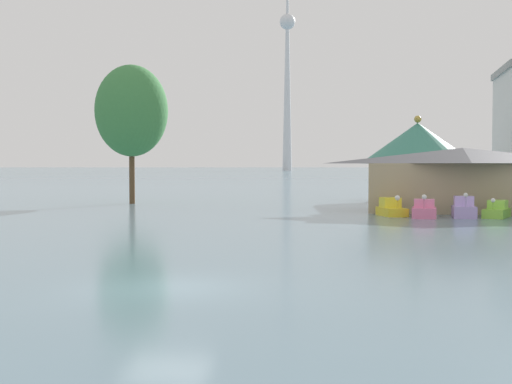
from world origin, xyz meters
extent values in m
plane|color=slate|center=(0.00, 0.00, 0.00)|extent=(2000.00, 2000.00, 0.00)
cube|color=yellow|center=(6.78, 29.18, 0.29)|extent=(2.27, 3.13, 0.57)
cube|color=yellow|center=(6.67, 29.51, 0.92)|extent=(1.57, 1.59, 0.69)
cylinder|color=yellow|center=(7.14, 28.11, 0.85)|extent=(0.14, 0.14, 0.56)
sphere|color=white|center=(7.14, 28.11, 1.31)|extent=(0.36, 0.36, 0.36)
cube|color=pink|center=(8.90, 27.94, 0.34)|extent=(1.74, 2.60, 0.68)
cube|color=pink|center=(8.92, 28.25, 0.96)|extent=(1.41, 1.21, 0.56)
cylinder|color=pink|center=(8.84, 26.94, 0.98)|extent=(0.14, 0.14, 0.60)
sphere|color=white|center=(8.84, 26.94, 1.45)|extent=(0.33, 0.33, 0.33)
cube|color=#B299D8|center=(11.55, 28.42, 0.39)|extent=(1.50, 2.23, 0.78)
cube|color=#C8ADF0|center=(11.55, 28.69, 1.11)|extent=(1.27, 1.01, 0.67)
cylinder|color=#B299D8|center=(11.54, 27.53, 1.10)|extent=(0.14, 0.14, 0.65)
sphere|color=white|center=(11.54, 27.53, 1.57)|extent=(0.29, 0.29, 0.29)
cube|color=#8CCC3F|center=(13.71, 28.89, 0.30)|extent=(2.28, 3.26, 0.60)
cube|color=#A0E24F|center=(13.84, 29.24, 0.88)|extent=(1.54, 1.65, 0.57)
cylinder|color=#8CCC3F|center=(13.31, 27.77, 0.83)|extent=(0.14, 0.14, 0.48)
sphere|color=white|center=(13.31, 27.77, 1.22)|extent=(0.29, 0.29, 0.29)
cube|color=tan|center=(12.08, 34.35, 1.84)|extent=(13.92, 6.72, 3.68)
pyramid|color=#4C4C51|center=(12.08, 34.35, 4.27)|extent=(15.04, 7.72, 1.18)
cylinder|color=brown|center=(9.43, 48.17, 1.85)|extent=(7.58, 7.58, 3.70)
cone|color=#387F6B|center=(9.43, 48.17, 5.66)|extent=(10.97, 10.97, 3.93)
sphere|color=#B7993D|center=(9.43, 48.17, 7.98)|extent=(0.70, 0.70, 0.70)
cylinder|color=brown|center=(-16.49, 39.81, 2.16)|extent=(0.51, 0.51, 4.33)
ellipsoid|color=#3D7F42|center=(-16.49, 39.81, 8.51)|extent=(6.64, 6.64, 8.37)
cone|color=silver|center=(-53.38, 403.48, 73.14)|extent=(5.87, 5.87, 146.28)
sphere|color=silver|center=(-53.38, 403.48, 93.75)|extent=(9.82, 9.82, 9.82)
camera|label=1|loc=(6.11, -18.47, 3.55)|focal=47.04mm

